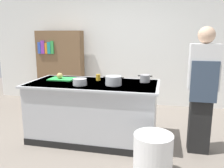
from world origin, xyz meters
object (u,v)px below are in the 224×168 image
at_px(person_chef, 202,88).
at_px(juice_cup, 98,77).
at_px(mixing_bowl, 80,82).
at_px(bookshelf, 61,67).
at_px(stock_pot, 113,81).
at_px(onion, 60,76).
at_px(sauce_pan, 145,78).
at_px(trash_bin, 153,156).

bearing_deg(person_chef, juice_cup, 72.48).
height_order(mixing_bowl, bookshelf, bookshelf).
xyz_separation_m(stock_pot, juice_cup, (-0.31, 0.28, -0.02)).
bearing_deg(person_chef, onion, 77.72).
bearing_deg(juice_cup, stock_pot, -42.54).
height_order(sauce_pan, mixing_bowl, sauce_pan).
distance_m(onion, trash_bin, 1.95).
height_order(sauce_pan, bookshelf, bookshelf).
xyz_separation_m(mixing_bowl, juice_cup, (0.16, 0.39, 0.00)).
distance_m(person_chef, bookshelf, 3.47).
relative_size(mixing_bowl, trash_bin, 0.39).
bearing_deg(person_chef, bookshelf, 49.78).
bearing_deg(mixing_bowl, juice_cup, 67.66).
bearing_deg(juice_cup, bookshelf, 130.91).
height_order(juice_cup, trash_bin, juice_cup).
bearing_deg(person_chef, stock_pot, 83.21).
bearing_deg(onion, person_chef, -4.86).
bearing_deg(onion, juice_cup, 8.27).
bearing_deg(stock_pot, bookshelf, 131.99).
xyz_separation_m(juice_cup, person_chef, (1.52, -0.27, -0.04)).
height_order(sauce_pan, trash_bin, sauce_pan).
xyz_separation_m(juice_cup, trash_bin, (0.93, -1.04, -0.69)).
bearing_deg(sauce_pan, stock_pot, -143.80).
xyz_separation_m(sauce_pan, trash_bin, (0.20, -1.06, -0.70)).
bearing_deg(bookshelf, person_chef, -32.80).
height_order(juice_cup, person_chef, person_chef).
height_order(stock_pot, trash_bin, stock_pot).
relative_size(sauce_pan, trash_bin, 0.41).
distance_m(mixing_bowl, juice_cup, 0.43).
height_order(sauce_pan, person_chef, person_chef).
bearing_deg(stock_pot, trash_bin, -50.30).
bearing_deg(mixing_bowl, bookshelf, 121.61).
distance_m(stock_pot, trash_bin, 1.20).
bearing_deg(sauce_pan, bookshelf, 143.39).
relative_size(stock_pot, bookshelf, 0.18).
bearing_deg(juice_cup, mixing_bowl, -112.34).
height_order(stock_pot, bookshelf, bookshelf).
xyz_separation_m(onion, mixing_bowl, (0.45, -0.30, -0.02)).
distance_m(stock_pot, sauce_pan, 0.53).
bearing_deg(trash_bin, mixing_bowl, 149.65).
bearing_deg(onion, trash_bin, -31.41).
bearing_deg(bookshelf, juice_cup, -49.09).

